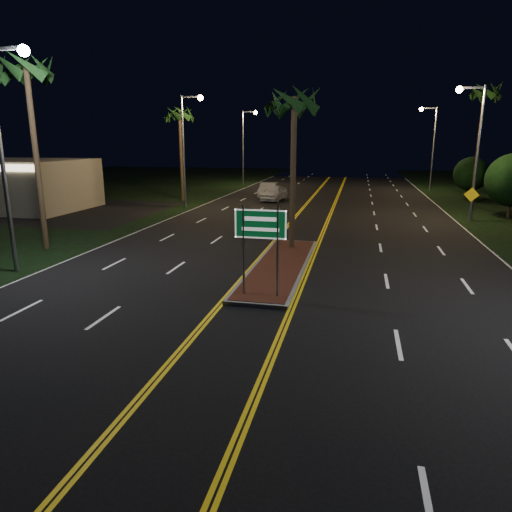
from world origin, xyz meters
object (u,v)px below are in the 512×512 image
(streetlight_left_mid, at_px, (187,138))
(warning_sign, at_px, (471,200))
(palm_left_far, at_px, (180,114))
(palm_right_far, at_px, (484,94))
(streetlight_left_far, at_px, (246,139))
(car_far, at_px, (268,189))
(highway_sign, at_px, (260,233))
(streetlight_right_mid, at_px, (474,138))
(shrub_far, at_px, (471,174))
(car_near, at_px, (274,192))
(streetlight_right_far, at_px, (431,139))
(palm_median, at_px, (294,101))
(palm_left_near, at_px, (26,71))
(median_island, at_px, (280,266))
(streetlight_left_near, at_px, (7,136))

(streetlight_left_mid, xyz_separation_m, warning_sign, (21.41, -2.46, -4.13))
(palm_left_far, height_order, palm_right_far, palm_right_far)
(streetlight_left_far, height_order, car_far, streetlight_left_far)
(streetlight_left_far, relative_size, palm_left_far, 1.02)
(highway_sign, distance_m, car_far, 30.07)
(streetlight_right_mid, height_order, shrub_far, streetlight_right_mid)
(palm_left_far, relative_size, car_far, 1.76)
(streetlight_right_mid, xyz_separation_m, car_near, (-15.09, 7.92, -4.81))
(streetlight_left_mid, height_order, streetlight_right_mid, same)
(streetlight_right_far, distance_m, palm_median, 33.28)
(palm_median, relative_size, warning_sign, 3.52)
(streetlight_right_mid, bearing_deg, palm_left_near, -148.80)
(streetlight_right_far, distance_m, warning_sign, 20.87)
(streetlight_right_mid, distance_m, palm_median, 15.73)
(streetlight_right_far, xyz_separation_m, palm_left_far, (-23.41, -14.00, 2.09))
(median_island, bearing_deg, streetlight_left_near, -164.22)
(palm_left_far, distance_m, palm_right_far, 25.72)
(streetlight_left_mid, bearing_deg, warning_sign, -6.54)
(streetlight_right_mid, bearing_deg, palm_median, -132.70)
(streetlight_left_near, relative_size, streetlight_left_far, 1.00)
(palm_left_far, bearing_deg, streetlight_right_far, 30.88)
(palm_left_far, height_order, warning_sign, palm_left_far)
(palm_left_far, xyz_separation_m, palm_right_far, (25.60, 2.00, 1.40))
(median_island, relative_size, streetlight_right_far, 1.14)
(streetlight_left_near, relative_size, streetlight_right_mid, 1.00)
(streetlight_left_near, height_order, palm_left_far, streetlight_left_near)
(warning_sign, bearing_deg, highway_sign, -99.96)
(streetlight_right_mid, bearing_deg, car_far, 147.40)
(palm_left_near, xyz_separation_m, palm_left_far, (-0.30, 20.00, -0.93))
(streetlight_left_far, distance_m, streetlight_right_far, 21.32)
(palm_median, bearing_deg, streetlight_left_far, 107.58)
(palm_left_near, relative_size, palm_right_far, 0.95)
(streetlight_left_near, xyz_separation_m, palm_median, (10.61, 6.50, 1.62))
(median_island, bearing_deg, palm_left_far, 121.36)
(median_island, relative_size, palm_left_near, 1.05)
(streetlight_right_mid, xyz_separation_m, car_far, (-16.13, 10.32, -4.82))
(highway_sign, height_order, palm_right_far, palm_right_far)
(car_near, bearing_deg, palm_left_near, -102.63)
(palm_left_near, bearing_deg, streetlight_left_far, 87.00)
(streetlight_right_far, distance_m, palm_left_near, 41.22)
(streetlight_right_mid, height_order, palm_median, streetlight_right_mid)
(streetlight_left_near, xyz_separation_m, car_far, (5.09, 28.32, -4.82))
(palm_median, relative_size, palm_left_near, 0.85)
(streetlight_left_far, xyz_separation_m, palm_left_far, (-2.19, -16.00, 2.09))
(car_far, bearing_deg, palm_left_far, -152.59)
(palm_left_near, relative_size, car_far, 1.97)
(highway_sign, distance_m, shrub_far, 35.96)
(streetlight_right_far, height_order, palm_left_near, palm_left_near)
(car_far, bearing_deg, streetlight_right_far, 27.72)
(palm_median, height_order, palm_left_near, palm_left_near)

